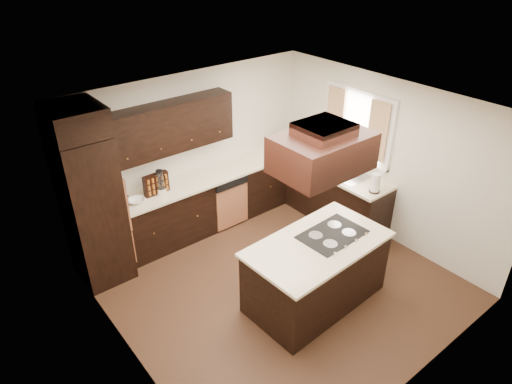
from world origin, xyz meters
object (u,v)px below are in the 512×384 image
(range_hood, at_px, (322,153))
(spice_rack, at_px, (156,184))
(oven_column, at_px, (93,210))
(island, at_px, (316,273))

(range_hood, xyz_separation_m, spice_rack, (-0.90, 2.34, -1.08))
(oven_column, relative_size, island, 1.21)
(oven_column, height_order, range_hood, range_hood)
(island, relative_size, spice_rack, 4.63)
(oven_column, height_order, island, oven_column)
(island, relative_size, range_hood, 1.67)
(range_hood, relative_size, spice_rack, 2.77)
(range_hood, bearing_deg, island, 3.25)
(island, bearing_deg, range_hood, -179.38)
(oven_column, bearing_deg, island, -49.29)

